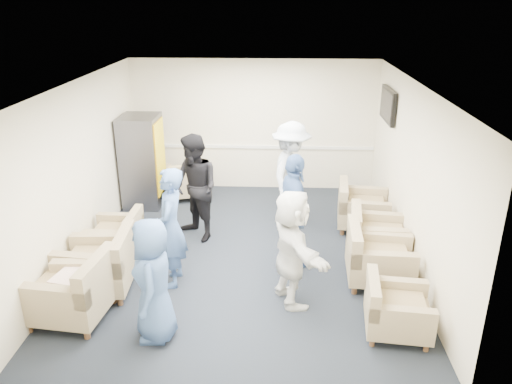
{
  "coord_description": "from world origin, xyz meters",
  "views": [
    {
      "loc": [
        0.51,
        -7.05,
        3.86
      ],
      "look_at": [
        0.17,
        0.2,
        0.99
      ],
      "focal_mm": 35.0,
      "sensor_mm": 36.0,
      "label": 1
    }
  ],
  "objects_px": {
    "armchair_left_near": "(75,292)",
    "person_front_right": "(292,248)",
    "armchair_left_far": "(118,237)",
    "person_front_left": "(153,280)",
    "armchair_right_midnear": "(375,259)",
    "armchair_right_far": "(360,209)",
    "person_back_left": "(195,188)",
    "armchair_right_midfar": "(375,239)",
    "person_mid_right": "(294,211)",
    "person_back_right": "(291,174)",
    "armchair_right_near": "(394,311)",
    "armchair_left_mid": "(102,266)",
    "person_mid_left": "(171,228)",
    "vending_machine": "(143,161)",
    "armchair_corner": "(188,182)"
  },
  "relations": [
    {
      "from": "armchair_left_near",
      "to": "person_front_right",
      "type": "relative_size",
      "value": 0.65
    },
    {
      "from": "armchair_left_far",
      "to": "person_front_left",
      "type": "xyz_separation_m",
      "value": [
        1.08,
        -2.02,
        0.47
      ]
    },
    {
      "from": "armchair_right_midnear",
      "to": "person_front_left",
      "type": "xyz_separation_m",
      "value": [
        -2.83,
        -1.38,
        0.41
      ]
    },
    {
      "from": "armchair_left_far",
      "to": "armchair_right_far",
      "type": "relative_size",
      "value": 0.81
    },
    {
      "from": "armchair_right_midnear",
      "to": "person_front_left",
      "type": "relative_size",
      "value": 0.61
    },
    {
      "from": "person_front_left",
      "to": "person_back_left",
      "type": "xyz_separation_m",
      "value": [
        0.07,
        2.64,
        0.13
      ]
    },
    {
      "from": "armchair_right_midnear",
      "to": "person_front_left",
      "type": "distance_m",
      "value": 3.18
    },
    {
      "from": "armchair_right_midfar",
      "to": "person_mid_right",
      "type": "relative_size",
      "value": 0.56
    },
    {
      "from": "person_mid_right",
      "to": "person_back_right",
      "type": "bearing_deg",
      "value": -11.55
    },
    {
      "from": "armchair_left_near",
      "to": "armchair_right_far",
      "type": "height_order",
      "value": "armchair_left_near"
    },
    {
      "from": "armchair_right_near",
      "to": "person_front_left",
      "type": "bearing_deg",
      "value": 100.06
    },
    {
      "from": "armchair_right_midfar",
      "to": "person_front_right",
      "type": "relative_size",
      "value": 0.61
    },
    {
      "from": "armchair_right_near",
      "to": "person_front_right",
      "type": "relative_size",
      "value": 0.52
    },
    {
      "from": "armchair_left_far",
      "to": "person_front_left",
      "type": "relative_size",
      "value": 0.5
    },
    {
      "from": "armchair_right_near",
      "to": "person_back_left",
      "type": "relative_size",
      "value": 0.47
    },
    {
      "from": "armchair_left_mid",
      "to": "person_mid_left",
      "type": "bearing_deg",
      "value": 100.84
    },
    {
      "from": "armchair_left_near",
      "to": "armchair_right_near",
      "type": "xyz_separation_m",
      "value": [
        3.96,
        -0.12,
        -0.07
      ]
    },
    {
      "from": "armchair_left_near",
      "to": "person_front_right",
      "type": "distance_m",
      "value": 2.81
    },
    {
      "from": "armchair_left_mid",
      "to": "armchair_left_far",
      "type": "height_order",
      "value": "armchair_left_mid"
    },
    {
      "from": "vending_machine",
      "to": "person_mid_right",
      "type": "distance_m",
      "value": 3.63
    },
    {
      "from": "armchair_corner",
      "to": "person_mid_right",
      "type": "relative_size",
      "value": 0.6
    },
    {
      "from": "vending_machine",
      "to": "person_front_left",
      "type": "bearing_deg",
      "value": -73.91
    },
    {
      "from": "armchair_left_mid",
      "to": "person_front_right",
      "type": "distance_m",
      "value": 2.65
    },
    {
      "from": "armchair_left_near",
      "to": "armchair_left_mid",
      "type": "height_order",
      "value": "armchair_left_near"
    },
    {
      "from": "armchair_right_near",
      "to": "person_front_right",
      "type": "height_order",
      "value": "person_front_right"
    },
    {
      "from": "armchair_left_mid",
      "to": "armchair_corner",
      "type": "height_order",
      "value": "armchair_left_mid"
    },
    {
      "from": "armchair_left_near",
      "to": "armchair_right_midfar",
      "type": "xyz_separation_m",
      "value": [
        4.04,
        1.69,
        -0.02
      ]
    },
    {
      "from": "armchair_left_mid",
      "to": "vending_machine",
      "type": "relative_size",
      "value": 0.55
    },
    {
      "from": "armchair_right_near",
      "to": "armchair_right_far",
      "type": "distance_m",
      "value": 2.98
    },
    {
      "from": "armchair_left_near",
      "to": "armchair_left_far",
      "type": "relative_size",
      "value": 1.35
    },
    {
      "from": "armchair_right_near",
      "to": "person_mid_left",
      "type": "xyz_separation_m",
      "value": [
        -2.9,
        1.01,
        0.56
      ]
    },
    {
      "from": "armchair_right_midfar",
      "to": "person_front_right",
      "type": "bearing_deg",
      "value": 139.15
    },
    {
      "from": "person_mid_left",
      "to": "person_mid_right",
      "type": "distance_m",
      "value": 1.82
    },
    {
      "from": "armchair_left_far",
      "to": "armchair_right_near",
      "type": "xyz_separation_m",
      "value": [
        3.94,
        -1.81,
        0.0
      ]
    },
    {
      "from": "armchair_left_mid",
      "to": "person_front_left",
      "type": "height_order",
      "value": "person_front_left"
    },
    {
      "from": "armchair_left_mid",
      "to": "armchair_right_far",
      "type": "relative_size",
      "value": 1.03
    },
    {
      "from": "armchair_left_mid",
      "to": "armchair_left_far",
      "type": "distance_m",
      "value": 1.05
    },
    {
      "from": "armchair_corner",
      "to": "person_mid_left",
      "type": "height_order",
      "value": "person_mid_left"
    },
    {
      "from": "armchair_left_far",
      "to": "person_mid_right",
      "type": "bearing_deg",
      "value": 86.83
    },
    {
      "from": "armchair_right_midfar",
      "to": "armchair_left_mid",
      "type": "bearing_deg",
      "value": 111.82
    },
    {
      "from": "vending_machine",
      "to": "person_back_left",
      "type": "distance_m",
      "value": 1.91
    },
    {
      "from": "armchair_corner",
      "to": "person_mid_right",
      "type": "xyz_separation_m",
      "value": [
        2.05,
        -2.62,
        0.55
      ]
    },
    {
      "from": "armchair_right_far",
      "to": "armchair_left_near",
      "type": "bearing_deg",
      "value": 131.71
    },
    {
      "from": "armchair_right_far",
      "to": "person_mid_left",
      "type": "xyz_separation_m",
      "value": [
        -2.92,
        -1.97,
        0.52
      ]
    },
    {
      "from": "armchair_left_mid",
      "to": "vending_machine",
      "type": "height_order",
      "value": "vending_machine"
    },
    {
      "from": "armchair_left_mid",
      "to": "armchair_left_far",
      "type": "bearing_deg",
      "value": -178.03
    },
    {
      "from": "armchair_left_far",
      "to": "armchair_left_mid",
      "type": "bearing_deg",
      "value": 6.12
    },
    {
      "from": "person_back_right",
      "to": "vending_machine",
      "type": "bearing_deg",
      "value": 89.77
    },
    {
      "from": "armchair_right_far",
      "to": "vending_machine",
      "type": "distance_m",
      "value": 4.19
    },
    {
      "from": "armchair_left_near",
      "to": "armchair_right_midnear",
      "type": "distance_m",
      "value": 4.08
    }
  ]
}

